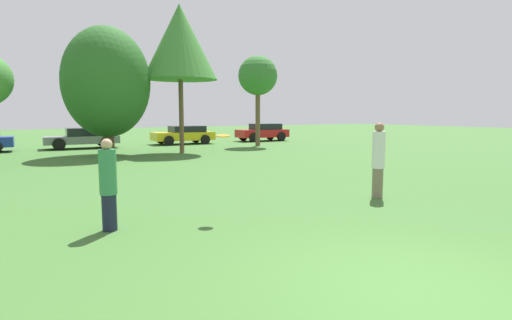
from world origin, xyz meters
TOP-DOWN VIEW (x-y plane):
  - ground_plane at (0.00, 0.00)m, footprint 120.00×120.00m
  - person_thrower at (-2.68, 4.63)m, footprint 0.31×0.31m
  - person_catcher at (3.81, 4.18)m, footprint 0.32×0.32m
  - frisbee at (-0.42, 4.46)m, footprint 0.28×0.28m
  - tree_2 at (0.06, 18.86)m, footprint 4.35×4.35m
  - tree_3 at (3.76, 18.14)m, footprint 3.97×3.97m
  - tree_4 at (9.83, 20.16)m, footprint 2.57×2.57m
  - parked_car_grey at (-0.46, 24.07)m, footprint 4.34×2.10m
  - parked_car_yellow at (6.20, 24.30)m, footprint 4.28×2.22m
  - parked_car_red at (12.75, 24.22)m, footprint 4.07×2.01m

SIDE VIEW (x-z plane):
  - ground_plane at x=0.00m, z-range 0.00..0.00m
  - parked_car_yellow at x=6.20m, z-range 0.04..1.32m
  - parked_car_grey at x=-0.46m, z-range 0.05..1.32m
  - parked_car_red at x=12.75m, z-range 0.04..1.40m
  - person_thrower at x=-2.68m, z-range 0.01..1.71m
  - person_catcher at x=3.81m, z-range 0.03..1.95m
  - frisbee at x=-0.42m, z-range 1.66..1.73m
  - tree_2 at x=0.06m, z-range 0.46..6.99m
  - tree_4 at x=9.83m, z-range 1.62..7.54m
  - tree_3 at x=3.76m, z-range 1.97..9.91m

